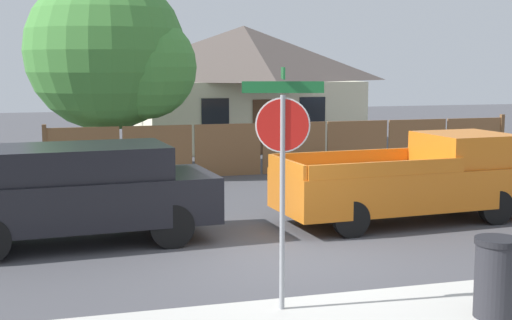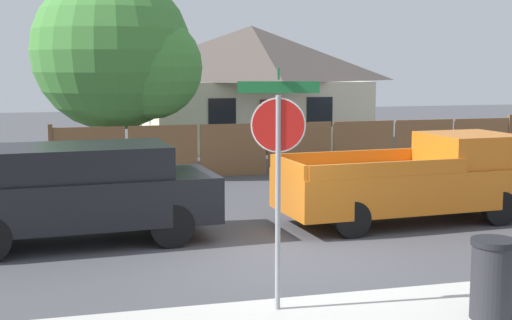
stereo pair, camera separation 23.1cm
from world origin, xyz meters
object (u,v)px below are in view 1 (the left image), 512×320
at_px(oak_tree, 114,55).
at_px(trash_bin, 496,277).
at_px(red_suv, 75,190).
at_px(orange_pickup, 414,180).
at_px(house, 244,84).
at_px(stop_sign, 283,146).

distance_m(oak_tree, trash_bin, 14.60).
height_order(red_suv, orange_pickup, orange_pickup).
distance_m(house, orange_pickup, 14.58).
height_order(oak_tree, trash_bin, oak_tree).
bearing_deg(oak_tree, red_suv, -99.93).
bearing_deg(oak_tree, trash_bin, -75.41).
distance_m(orange_pickup, stop_sign, 6.33).
bearing_deg(house, orange_pickup, -90.90).
relative_size(house, stop_sign, 2.74).
bearing_deg(orange_pickup, oak_tree, 119.22).
height_order(stop_sign, trash_bin, stop_sign).
bearing_deg(trash_bin, house, 84.22).
xyz_separation_m(orange_pickup, stop_sign, (-4.35, -4.41, 1.33)).
height_order(oak_tree, red_suv, oak_tree).
xyz_separation_m(oak_tree, stop_sign, (1.05, -12.77, -1.34)).
distance_m(red_suv, stop_sign, 5.20).
relative_size(oak_tree, stop_sign, 1.87).
height_order(oak_tree, stop_sign, oak_tree).
bearing_deg(house, oak_tree, -132.53).
height_order(orange_pickup, stop_sign, stop_sign).
height_order(house, oak_tree, oak_tree).
bearing_deg(trash_bin, orange_pickup, 71.84).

